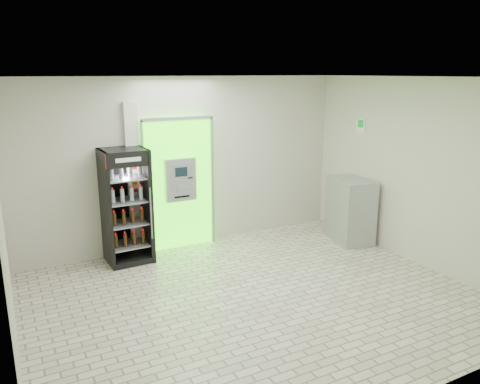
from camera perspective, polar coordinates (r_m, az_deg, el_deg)
ground at (r=6.70m, az=1.87°, el=-12.82°), size 6.00×6.00×0.00m
room_shell at (r=6.08m, az=2.01°, el=2.81°), size 6.00×6.00×6.00m
atm_assembly at (r=8.29m, az=-7.50°, el=1.09°), size 1.30×0.24×2.33m
pillar at (r=8.07m, az=-12.82°, el=1.43°), size 0.22×0.11×2.60m
beverage_cooler at (r=7.86m, az=-13.70°, el=-1.93°), size 0.73×0.69×1.89m
steel_cabinet at (r=8.87m, az=13.29°, el=-2.17°), size 0.76×0.98×1.18m
exit_sign at (r=8.90m, az=14.53°, el=7.89°), size 0.02×0.22×0.26m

